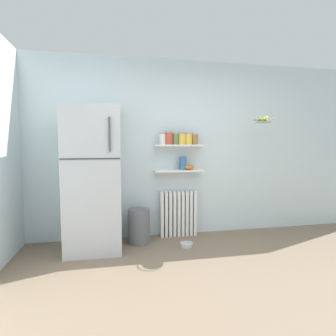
{
  "coord_description": "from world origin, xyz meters",
  "views": [
    {
      "loc": [
        -0.97,
        -1.92,
        1.35
      ],
      "look_at": [
        -0.27,
        1.6,
        1.05
      ],
      "focal_mm": 28.76,
      "sensor_mm": 36.0,
      "label": 1
    }
  ],
  "objects_px": {
    "storage_jar_4": "(189,139)",
    "storage_jar_5": "(195,139)",
    "storage_jar_1": "(169,138)",
    "storage_jar_0": "(162,139)",
    "radiator": "(178,214)",
    "shelf_bowl": "(189,167)",
    "pet_food_bowl": "(187,245)",
    "storage_jar_3": "(182,139)",
    "trash_bin": "(139,226)",
    "hanging_fruit_basket": "(263,120)",
    "vase": "(183,163)",
    "storage_jar_2": "(176,139)",
    "refrigerator": "(93,179)"
  },
  "relations": [
    {
      "from": "hanging_fruit_basket",
      "to": "storage_jar_4",
      "type": "bearing_deg",
      "value": 165.92
    },
    {
      "from": "storage_jar_1",
      "to": "storage_jar_0",
      "type": "bearing_deg",
      "value": -180.0
    },
    {
      "from": "storage_jar_2",
      "to": "vase",
      "type": "bearing_deg",
      "value": 0.0
    },
    {
      "from": "hanging_fruit_basket",
      "to": "storage_jar_0",
      "type": "bearing_deg",
      "value": 169.67
    },
    {
      "from": "storage_jar_5",
      "to": "shelf_bowl",
      "type": "relative_size",
      "value": 0.95
    },
    {
      "from": "pet_food_bowl",
      "to": "storage_jar_4",
      "type": "bearing_deg",
      "value": 71.85
    },
    {
      "from": "radiator",
      "to": "trash_bin",
      "type": "height_order",
      "value": "radiator"
    },
    {
      "from": "hanging_fruit_basket",
      "to": "trash_bin",
      "type": "bearing_deg",
      "value": 176.62
    },
    {
      "from": "radiator",
      "to": "vase",
      "type": "xyz_separation_m",
      "value": [
        0.06,
        -0.03,
        0.76
      ]
    },
    {
      "from": "storage_jar_4",
      "to": "storage_jar_5",
      "type": "relative_size",
      "value": 1.06
    },
    {
      "from": "radiator",
      "to": "storage_jar_5",
      "type": "bearing_deg",
      "value": -7.02
    },
    {
      "from": "refrigerator",
      "to": "hanging_fruit_basket",
      "type": "bearing_deg",
      "value": -0.36
    },
    {
      "from": "trash_bin",
      "to": "vase",
      "type": "bearing_deg",
      "value": 13.03
    },
    {
      "from": "storage_jar_1",
      "to": "hanging_fruit_basket",
      "type": "relative_size",
      "value": 0.66
    },
    {
      "from": "storage_jar_0",
      "to": "radiator",
      "type": "bearing_deg",
      "value": 7.02
    },
    {
      "from": "storage_jar_2",
      "to": "hanging_fruit_basket",
      "type": "bearing_deg",
      "value": -11.92
    },
    {
      "from": "vase",
      "to": "hanging_fruit_basket",
      "type": "bearing_deg",
      "value": -13.05
    },
    {
      "from": "hanging_fruit_basket",
      "to": "storage_jar_1",
      "type": "bearing_deg",
      "value": 168.93
    },
    {
      "from": "radiator",
      "to": "pet_food_bowl",
      "type": "xyz_separation_m",
      "value": [
        0.01,
        -0.46,
        -0.31
      ]
    },
    {
      "from": "storage_jar_5",
      "to": "hanging_fruit_basket",
      "type": "xyz_separation_m",
      "value": [
        0.94,
        -0.26,
        0.28
      ]
    },
    {
      "from": "storage_jar_1",
      "to": "hanging_fruit_basket",
      "type": "xyz_separation_m",
      "value": [
        1.33,
        -0.26,
        0.26
      ]
    },
    {
      "from": "refrigerator",
      "to": "pet_food_bowl",
      "type": "relative_size",
      "value": 10.69
    },
    {
      "from": "storage_jar_3",
      "to": "refrigerator",
      "type": "bearing_deg",
      "value": -168.88
    },
    {
      "from": "storage_jar_5",
      "to": "pet_food_bowl",
      "type": "relative_size",
      "value": 0.94
    },
    {
      "from": "refrigerator",
      "to": "storage_jar_1",
      "type": "distance_m",
      "value": 1.21
    },
    {
      "from": "storage_jar_2",
      "to": "storage_jar_1",
      "type": "bearing_deg",
      "value": 180.0
    },
    {
      "from": "storage_jar_3",
      "to": "shelf_bowl",
      "type": "xyz_separation_m",
      "value": [
        0.1,
        -0.0,
        -0.42
      ]
    },
    {
      "from": "storage_jar_0",
      "to": "vase",
      "type": "xyz_separation_m",
      "value": [
        0.3,
        0.0,
        -0.35
      ]
    },
    {
      "from": "storage_jar_0",
      "to": "storage_jar_3",
      "type": "height_order",
      "value": "same"
    },
    {
      "from": "storage_jar_3",
      "to": "trash_bin",
      "type": "distance_m",
      "value": 1.39
    },
    {
      "from": "storage_jar_1",
      "to": "hanging_fruit_basket",
      "type": "height_order",
      "value": "hanging_fruit_basket"
    },
    {
      "from": "vase",
      "to": "storage_jar_4",
      "type": "bearing_deg",
      "value": 0.0
    },
    {
      "from": "storage_jar_3",
      "to": "shelf_bowl",
      "type": "bearing_deg",
      "value": -0.0
    },
    {
      "from": "storage_jar_0",
      "to": "storage_jar_4",
      "type": "distance_m",
      "value": 0.39
    },
    {
      "from": "storage_jar_3",
      "to": "storage_jar_1",
      "type": "bearing_deg",
      "value": 180.0
    },
    {
      "from": "radiator",
      "to": "storage_jar_4",
      "type": "xyz_separation_m",
      "value": [
        0.15,
        -0.03,
        1.11
      ]
    },
    {
      "from": "refrigerator",
      "to": "storage_jar_5",
      "type": "xyz_separation_m",
      "value": [
        1.44,
        0.24,
        0.53
      ]
    },
    {
      "from": "vase",
      "to": "pet_food_bowl",
      "type": "distance_m",
      "value": 1.15
    },
    {
      "from": "shelf_bowl",
      "to": "radiator",
      "type": "bearing_deg",
      "value": 168.52
    },
    {
      "from": "storage_jar_4",
      "to": "vase",
      "type": "relative_size",
      "value": 0.86
    },
    {
      "from": "vase",
      "to": "storage_jar_2",
      "type": "bearing_deg",
      "value": -180.0
    },
    {
      "from": "shelf_bowl",
      "to": "storage_jar_2",
      "type": "bearing_deg",
      "value": -180.0
    },
    {
      "from": "pet_food_bowl",
      "to": "radiator",
      "type": "bearing_deg",
      "value": 90.77
    },
    {
      "from": "storage_jar_3",
      "to": "storage_jar_5",
      "type": "distance_m",
      "value": 0.2
    },
    {
      "from": "storage_jar_3",
      "to": "shelf_bowl",
      "type": "distance_m",
      "value": 0.43
    },
    {
      "from": "storage_jar_0",
      "to": "storage_jar_5",
      "type": "distance_m",
      "value": 0.49
    },
    {
      "from": "storage_jar_4",
      "to": "storage_jar_1",
      "type": "bearing_deg",
      "value": 180.0
    },
    {
      "from": "storage_jar_0",
      "to": "vase",
      "type": "relative_size",
      "value": 0.86
    },
    {
      "from": "refrigerator",
      "to": "storage_jar_4",
      "type": "distance_m",
      "value": 1.47
    },
    {
      "from": "refrigerator",
      "to": "trash_bin",
      "type": "relative_size",
      "value": 3.85
    }
  ]
}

